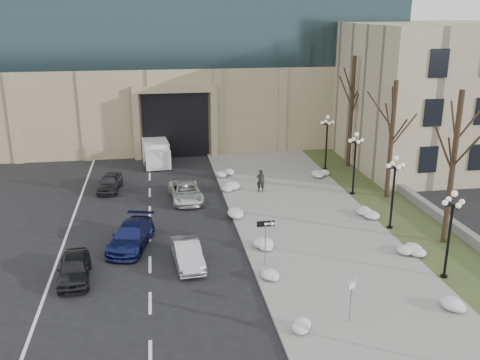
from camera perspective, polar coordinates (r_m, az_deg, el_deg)
The scene contains 31 objects.
sidewalk at distance 34.41m, azimuth 7.33°, elevation -4.68°, with size 9.00×40.00×0.12m, color gray.
curb at distance 33.46m, azimuth -0.11°, elevation -5.17°, with size 0.30×40.00×0.14m, color gray.
grass_strip at distance 36.72m, azimuth 17.13°, elevation -3.90°, with size 4.00×40.00×0.10m, color #374422.
stone_wall at distance 39.16m, azimuth 18.55°, elevation -2.21°, with size 0.50×30.00×0.70m, color slate.
classical_building at distance 52.91m, azimuth 22.95°, elevation 8.66°, with size 22.00×18.12×12.00m.
car_a at distance 28.57m, azimuth -17.28°, elevation -8.96°, with size 1.54×3.83×1.30m, color black.
car_b at distance 28.94m, azimuth -5.62°, elevation -7.84°, with size 1.37×3.92×1.29m, color #A8AAB0.
car_c at distance 31.49m, azimuth -11.54°, elevation -5.86°, with size 1.93×4.74×1.38m, color navy.
car_d at distance 38.40m, azimuth -5.80°, elevation -1.29°, with size 2.10×4.55×1.27m, color silver.
car_e at distance 41.51m, azimuth -13.71°, elevation -0.25°, with size 1.50×3.72×1.27m, color #2D2D32.
pedestrian at distance 39.65m, azimuth 2.21°, elevation -0.07°, with size 0.62×0.41×1.71m, color black.
box_truck at distance 48.49m, azimuth -9.04°, elevation 3.04°, with size 2.66×6.43×1.99m.
one_way_sign at distance 27.99m, azimuth 3.08°, elevation -5.25°, with size 0.98×0.26×2.64m.
keep_sign at distance 23.89m, azimuth 11.79°, elevation -11.62°, with size 0.44×0.17×2.09m.
snow_clump_b at distance 23.47m, azimuth 6.26°, elevation -15.45°, with size 1.10×1.60×0.36m, color silver.
snow_clump_c at distance 26.97m, azimuth 3.00°, elevation -10.62°, with size 1.10×1.60×0.36m, color silver.
snow_clump_d at distance 30.71m, azimuth 2.01°, elevation -6.90°, with size 1.10×1.60×0.36m, color silver.
snow_clump_e at distance 35.26m, azimuth -0.46°, elevation -3.54°, with size 1.10×1.60×0.36m, color silver.
snow_clump_f at distance 39.82m, azimuth -0.83°, elevation -1.00°, with size 1.10×1.60×0.36m, color silver.
snow_clump_g at distance 43.64m, azimuth -1.51°, elevation 0.69°, with size 1.10×1.60×0.36m, color silver.
snow_clump_h at distance 26.81m, azimuth 22.42°, elevation -12.27°, with size 1.10×1.60×0.36m, color silver.
snow_clump_i at distance 31.42m, azimuth 17.86°, elevation -7.21°, with size 1.10×1.60×0.36m, color silver.
snow_clump_j at distance 36.12m, azimuth 13.13°, elevation -3.49°, with size 1.10×1.60×0.36m, color silver.
snow_clump_k at distance 43.68m, azimuth 8.81°, elevation 0.50°, with size 1.10×1.60×0.36m, color silver.
lamppost_a at distance 28.37m, azimuth 21.56°, elevation -4.27°, with size 1.18×1.18×4.76m.
lamppost_b at distance 33.74m, azimuth 16.10°, elevation -0.26°, with size 1.18×1.18×4.76m.
lamppost_c at distance 39.45m, azimuth 12.18°, elevation 2.62°, with size 1.18×1.18×4.76m.
lamppost_d at distance 45.38m, azimuth 9.25°, elevation 4.76°, with size 1.18×1.18×4.76m.
tree_near at distance 31.93m, azimuth 21.97°, elevation 3.27°, with size 3.20×3.20×9.00m.
tree_mid at distance 38.87m, azimuth 15.98°, elevation 5.80°, with size 3.20×3.20×8.50m.
tree_far at distance 46.00m, azimuth 11.88°, elevation 8.70°, with size 3.20×3.20×9.50m.
Camera 1 is at (-5.87, -16.42, 13.12)m, focal length 40.00 mm.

